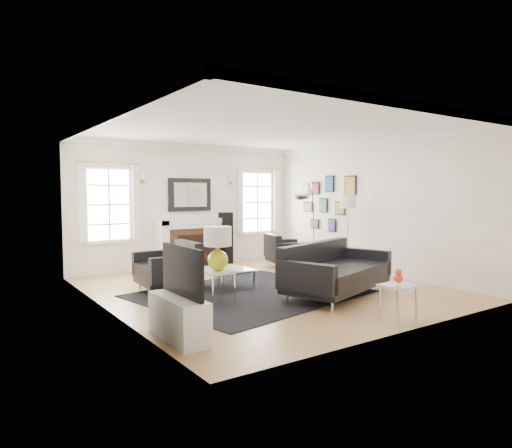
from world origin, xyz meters
TOP-DOWN VIEW (x-y plane):
  - floor at (0.00, 0.00)m, footprint 6.00×6.00m
  - back_wall at (0.00, 3.00)m, footprint 5.50×0.04m
  - front_wall at (0.00, -3.00)m, footprint 5.50×0.04m
  - left_wall at (-2.75, 0.00)m, footprint 0.04×6.00m
  - right_wall at (2.75, 0.00)m, footprint 0.04×6.00m
  - ceiling at (0.00, 0.00)m, footprint 5.50×6.00m
  - crown_molding at (0.00, 0.00)m, footprint 5.50×6.00m
  - fireplace at (0.00, 2.79)m, footprint 1.70×0.69m
  - mantel_mirror at (0.00, 2.95)m, footprint 1.05×0.07m
  - window_left at (-1.85, 2.95)m, footprint 1.24×0.15m
  - window_right at (1.85, 2.95)m, footprint 1.24×0.15m
  - gallery_wall at (2.72, 1.30)m, footprint 0.04×1.73m
  - tv_unit at (-2.44, -1.70)m, footprint 0.35×1.00m
  - area_rug at (-0.44, -0.19)m, footprint 3.91×3.45m
  - sofa at (0.63, -1.06)m, footprint 2.38×1.62m
  - armchair_left at (-1.46, 0.78)m, footprint 0.98×1.07m
  - armchair_right at (1.73, 1.65)m, footprint 1.05×1.12m
  - coffee_table at (-0.56, 0.41)m, footprint 0.79×0.79m
  - side_table_left at (-1.21, -0.44)m, footprint 0.46×0.46m
  - nesting_table at (0.27, -2.65)m, footprint 0.45×0.37m
  - gourd_lamp at (-1.21, -0.44)m, footprint 0.42×0.42m
  - orange_vase at (0.27, -2.65)m, footprint 0.12×0.12m
  - arc_floor_lamp at (1.11, 0.13)m, footprint 1.48×1.37m
  - stick_floor_lamp at (2.20, 0.16)m, footprint 0.33×0.33m
  - speaker_tower at (0.76, 2.65)m, footprint 0.27×0.27m

SIDE VIEW (x-z plane):
  - floor at x=0.00m, z-range 0.00..0.00m
  - area_rug at x=-0.44m, z-range 0.00..0.01m
  - coffee_table at x=-0.56m, z-range 0.15..0.50m
  - tv_unit at x=-2.44m, z-range -0.22..0.87m
  - armchair_right at x=1.73m, z-range 0.04..0.66m
  - nesting_table at x=0.27m, z-range 0.13..0.62m
  - sofa at x=0.63m, z-range 0.03..0.74m
  - armchair_left at x=-1.46m, z-range 0.04..0.74m
  - side_table_left at x=-1.21m, z-range 0.15..0.65m
  - fireplace at x=0.00m, z-range -0.01..1.10m
  - orange_vase at x=0.27m, z-range 0.50..0.69m
  - speaker_tower at x=0.76m, z-range 0.00..1.24m
  - gourd_lamp at x=-1.21m, z-range 0.56..1.24m
  - arc_floor_lamp at x=1.11m, z-range 0.09..2.18m
  - back_wall at x=0.00m, z-range 0.00..2.80m
  - front_wall at x=0.00m, z-range 0.00..2.80m
  - left_wall at x=-2.75m, z-range 0.00..2.80m
  - right_wall at x=2.75m, z-range 0.00..2.80m
  - stick_floor_lamp at x=2.20m, z-range 0.61..2.26m
  - window_left at x=-1.85m, z-range 0.65..2.27m
  - window_right at x=1.85m, z-range 0.65..2.27m
  - gallery_wall at x=2.72m, z-range 0.89..2.18m
  - mantel_mirror at x=0.00m, z-range 1.27..2.02m
  - crown_molding at x=0.00m, z-range 2.68..2.80m
  - ceiling at x=0.00m, z-range 2.79..2.81m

